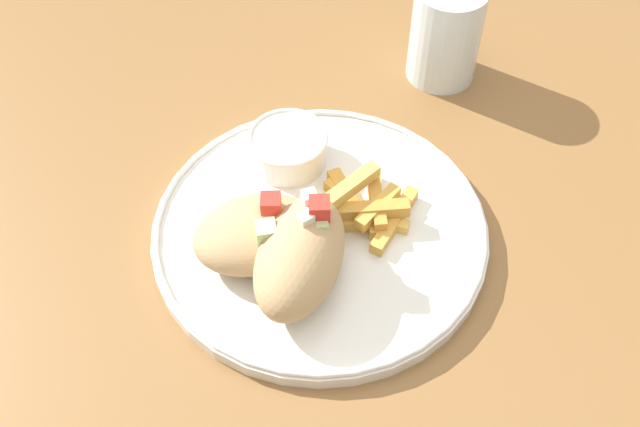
# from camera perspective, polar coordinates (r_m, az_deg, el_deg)

# --- Properties ---
(table) EXTENTS (1.32, 1.32, 0.75)m
(table) POSITION_cam_1_polar(r_m,az_deg,el_deg) (0.80, 0.38, -1.21)
(table) COLOR brown
(table) RESTS_ON ground_plane
(plate) EXTENTS (0.31, 0.31, 0.02)m
(plate) POSITION_cam_1_polar(r_m,az_deg,el_deg) (0.70, 0.00, -1.25)
(plate) COLOR white
(plate) RESTS_ON table
(pita_sandwich_near) EXTENTS (0.15, 0.14, 0.08)m
(pita_sandwich_near) POSITION_cam_1_polar(r_m,az_deg,el_deg) (0.64, -1.52, -3.22)
(pita_sandwich_near) COLOR tan
(pita_sandwich_near) RESTS_ON plate
(pita_sandwich_far) EXTENTS (0.13, 0.11, 0.06)m
(pita_sandwich_far) POSITION_cam_1_polar(r_m,az_deg,el_deg) (0.66, -4.85, -1.52)
(pita_sandwich_far) COLOR tan
(pita_sandwich_far) RESTS_ON plate
(fries_pile) EXTENTS (0.11, 0.10, 0.04)m
(fries_pile) POSITION_cam_1_polar(r_m,az_deg,el_deg) (0.70, 3.45, 0.46)
(fries_pile) COLOR gold
(fries_pile) RESTS_ON plate
(sauce_ramekin) EXTENTS (0.08, 0.08, 0.04)m
(sauce_ramekin) POSITION_cam_1_polar(r_m,az_deg,el_deg) (0.74, -2.44, 5.13)
(sauce_ramekin) COLOR white
(sauce_ramekin) RESTS_ON plate
(water_glass) EXTENTS (0.08, 0.08, 0.11)m
(water_glass) POSITION_cam_1_polar(r_m,az_deg,el_deg) (0.85, 9.51, 13.10)
(water_glass) COLOR silver
(water_glass) RESTS_ON table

